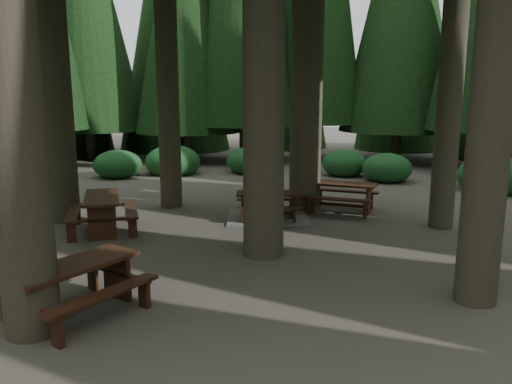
{
  "coord_description": "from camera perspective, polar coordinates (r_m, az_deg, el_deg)",
  "views": [
    {
      "loc": [
        -0.21,
        -9.82,
        3.33
      ],
      "look_at": [
        0.75,
        1.41,
        1.1
      ],
      "focal_mm": 35.0,
      "sensor_mm": 36.0,
      "label": 1
    }
  ],
  "objects": [
    {
      "name": "picnic_table_e",
      "position": [
        8.13,
        -19.88,
        -9.49
      ],
      "size": [
        2.42,
        2.46,
        0.83
      ],
      "rotation": [
        0.0,
        0.0,
        0.87
      ],
      "color": "#341F0F",
      "rests_on": "ground"
    },
    {
      "name": "ground",
      "position": [
        10.37,
        -3.48,
        -7.56
      ],
      "size": [
        80.0,
        80.0,
        0.0
      ],
      "primitive_type": "plane",
      "color": "#4D473F",
      "rests_on": "ground"
    },
    {
      "name": "picnic_table_c",
      "position": [
        13.46,
        1.36,
        -2.07
      ],
      "size": [
        2.28,
        1.94,
        0.73
      ],
      "rotation": [
        0.0,
        0.0,
        -0.07
      ],
      "color": "gray",
      "rests_on": "ground"
    },
    {
      "name": "picnic_table_b",
      "position": [
        12.77,
        -17.16,
        -1.73
      ],
      "size": [
        1.99,
        2.3,
        0.88
      ],
      "rotation": [
        0.0,
        0.0,
        1.76
      ],
      "color": "#341F0F",
      "rests_on": "ground"
    },
    {
      "name": "shrub_ring",
      "position": [
        11.01,
        0.07,
        -4.24
      ],
      "size": [
        23.86,
        24.64,
        1.49
      ],
      "color": "#1A4E25",
      "rests_on": "ground"
    },
    {
      "name": "picnic_table_d",
      "position": [
        14.44,
        9.75,
        -0.06
      ],
      "size": [
        2.4,
        2.22,
        0.83
      ],
      "rotation": [
        0.0,
        0.0,
        -0.44
      ],
      "color": "#341F0F",
      "rests_on": "ground"
    }
  ]
}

